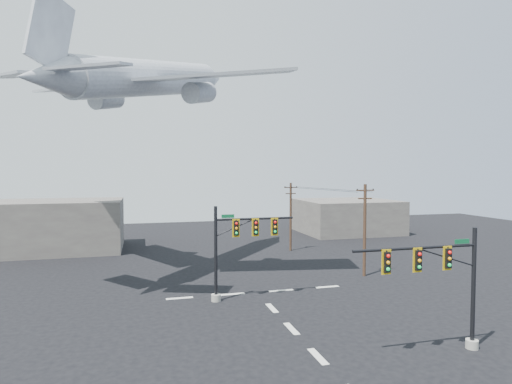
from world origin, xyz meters
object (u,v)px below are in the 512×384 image
object	(u,v)px
airliner	(151,79)
utility_pole_a	(365,228)
signal_mast_far	(236,247)
utility_pole_b	(291,215)
signal_mast_near	(445,282)

from	to	relation	value
airliner	utility_pole_a	bearing A→B (deg)	-74.64
signal_mast_far	utility_pole_b	size ratio (longest dim) A/B	0.86
airliner	utility_pole_b	bearing A→B (deg)	-32.21
utility_pole_a	utility_pole_b	size ratio (longest dim) A/B	1.03
signal_mast_near	signal_mast_far	xyz separation A→B (m)	(-8.57, 11.83, 0.17)
utility_pole_a	airliner	size ratio (longest dim) A/B	0.32
signal_mast_near	signal_mast_far	bearing A→B (deg)	125.91
signal_mast_far	airliner	world-z (taller)	airliner
signal_mast_near	utility_pole_a	world-z (taller)	utility_pole_a
utility_pole_a	utility_pole_b	bearing A→B (deg)	108.15
utility_pole_b	utility_pole_a	bearing A→B (deg)	-81.52
signal_mast_far	utility_pole_a	world-z (taller)	utility_pole_a
signal_mast_near	utility_pole_b	size ratio (longest dim) A/B	0.92
signal_mast_near	signal_mast_far	size ratio (longest dim) A/B	1.07
signal_mast_far	airliner	distance (m)	18.67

